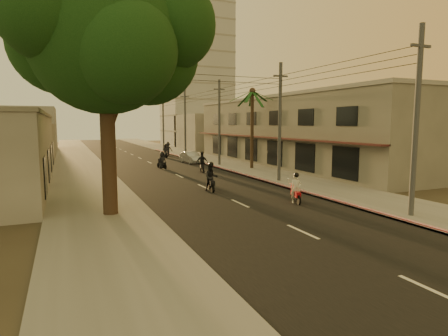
{
  "coord_description": "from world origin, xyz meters",
  "views": [
    {
      "loc": [
        -8.95,
        -16.59,
        4.5
      ],
      "look_at": [
        0.12,
        4.56,
        1.74
      ],
      "focal_mm": 30.0,
      "sensor_mm": 36.0,
      "label": 1
    }
  ],
  "objects": [
    {
      "name": "ground",
      "position": [
        0.0,
        0.0,
        0.0
      ],
      "size": [
        160.0,
        160.0,
        0.0
      ],
      "primitive_type": "plane",
      "color": "#383023",
      "rests_on": "ground"
    },
    {
      "name": "road",
      "position": [
        0.0,
        20.0,
        0.01
      ],
      "size": [
        10.0,
        140.0,
        0.02
      ],
      "primitive_type": "cube",
      "color": "black",
      "rests_on": "ground"
    },
    {
      "name": "sidewalk_right",
      "position": [
        7.5,
        20.0,
        0.06
      ],
      "size": [
        5.0,
        140.0,
        0.12
      ],
      "primitive_type": "cube",
      "color": "slate",
      "rests_on": "ground"
    },
    {
      "name": "sidewalk_left",
      "position": [
        -7.5,
        20.0,
        0.06
      ],
      "size": [
        5.0,
        140.0,
        0.12
      ],
      "primitive_type": "cube",
      "color": "slate",
      "rests_on": "ground"
    },
    {
      "name": "curb_stripe",
      "position": [
        5.1,
        15.0,
        0.1
      ],
      "size": [
        0.2,
        60.0,
        0.2
      ],
      "primitive_type": "cube",
      "color": "red",
      "rests_on": "ground"
    },
    {
      "name": "shophouse_row",
      "position": [
        13.95,
        18.0,
        3.65
      ],
      "size": [
        8.8,
        34.2,
        7.3
      ],
      "color": "gray",
      "rests_on": "ground"
    },
    {
      "name": "distant_tower",
      "position": [
        16.0,
        56.0,
        14.0
      ],
      "size": [
        12.1,
        12.1,
        28.0
      ],
      "color": "#B7B5B2",
      "rests_on": "ground"
    },
    {
      "name": "broadleaf_tree",
      "position": [
        -6.61,
        2.14,
        8.48
      ],
      "size": [
        9.6,
        8.7,
        12.1
      ],
      "color": "black",
      "rests_on": "ground"
    },
    {
      "name": "palm_tree",
      "position": [
        8.0,
        16.0,
        7.15
      ],
      "size": [
        5.0,
        5.0,
        8.2
      ],
      "color": "black",
      "rests_on": "ground"
    },
    {
      "name": "utility_poles",
      "position": [
        6.2,
        20.0,
        6.54
      ],
      "size": [
        1.2,
        48.26,
        9.0
      ],
      "color": "#38383A",
      "rests_on": "ground"
    },
    {
      "name": "filler_right",
      "position": [
        14.0,
        45.0,
        3.0
      ],
      "size": [
        8.0,
        14.0,
        6.0
      ],
      "primitive_type": "cube",
      "color": "#A49E94",
      "rests_on": "ground"
    },
    {
      "name": "filler_left_near",
      "position": [
        -14.0,
        34.0,
        2.2
      ],
      "size": [
        8.0,
        14.0,
        4.4
      ],
      "primitive_type": "cube",
      "color": "#A49E94",
      "rests_on": "ground"
    },
    {
      "name": "filler_left_far",
      "position": [
        -14.0,
        52.0,
        3.5
      ],
      "size": [
        8.0,
        14.0,
        7.0
      ],
      "primitive_type": "cube",
      "color": "#A49E94",
      "rests_on": "ground"
    },
    {
      "name": "scooter_red",
      "position": [
        3.0,
        0.95,
        0.78
      ],
      "size": [
        0.91,
        1.73,
        1.75
      ],
      "rotation": [
        0.0,
        0.0,
        -0.3
      ],
      "color": "black",
      "rests_on": "ground"
    },
    {
      "name": "scooter_mid_a",
      "position": [
        -0.06,
        6.32,
        0.89
      ],
      "size": [
        1.16,
        1.97,
        1.96
      ],
      "rotation": [
        0.0,
        0.0,
        -0.19
      ],
      "color": "black",
      "rests_on": "ground"
    },
    {
      "name": "scooter_mid_b",
      "position": [
        2.67,
        15.65,
        0.87
      ],
      "size": [
        1.29,
        1.91,
        1.92
      ],
      "rotation": [
        0.0,
        0.0,
        -0.27
      ],
      "color": "black",
      "rests_on": "ground"
    },
    {
      "name": "scooter_far_a",
      "position": [
        -0.07,
        19.73,
        0.78
      ],
      "size": [
        1.07,
        1.71,
        1.72
      ],
      "rotation": [
        0.0,
        0.0,
        0.28
      ],
      "color": "black",
      "rests_on": "ground"
    },
    {
      "name": "scooter_far_b",
      "position": [
        4.2,
        33.62,
        0.9
      ],
      "size": [
        1.49,
        1.97,
        1.96
      ],
      "rotation": [
        0.0,
        0.0,
        -0.22
      ],
      "color": "black",
      "rests_on": "ground"
    },
    {
      "name": "parked_car",
      "position": [
        4.2,
        23.47,
        0.65
      ],
      "size": [
        1.91,
        4.14,
        1.3
      ],
      "primitive_type": "imported",
      "rotation": [
        0.0,
        0.0,
        0.07
      ],
      "color": "#9D9FA5",
      "rests_on": "ground"
    },
    {
      "name": "scooter_far_c",
      "position": [
        3.19,
        31.09,
        0.83
      ],
      "size": [
        0.96,
        1.87,
        1.84
      ],
      "rotation": [
        0.0,
        0.0,
        -0.11
      ],
      "color": "black",
      "rests_on": "ground"
    }
  ]
}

